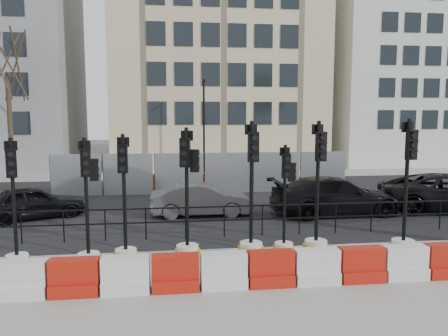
{
  "coord_description": "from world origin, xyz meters",
  "views": [
    {
      "loc": [
        -1.68,
        -11.92,
        3.75
      ],
      "look_at": [
        0.22,
        3.0,
        1.96
      ],
      "focal_mm": 35.0,
      "sensor_mm": 36.0,
      "label": 1
    }
  ],
  "objects": [
    {
      "name": "car_b",
      "position": [
        -0.49,
        4.28,
        0.63
      ],
      "size": [
        1.33,
        3.8,
        1.25
      ],
      "primitive_type": "imported",
      "rotation": [
        0.0,
        0.0,
        1.57
      ],
      "color": "#505055",
      "rests_on": "ground"
    },
    {
      "name": "ground",
      "position": [
        0.0,
        0.0,
        0.0
      ],
      "size": [
        120.0,
        120.0,
        0.0
      ],
      "primitive_type": "plane",
      "color": "#51514C",
      "rests_on": "ground"
    },
    {
      "name": "traffic_signal_e",
      "position": [
        0.44,
        -0.9,
        0.75
      ],
      "size": [
        0.72,
        0.72,
        3.63
      ],
      "rotation": [
        0.0,
        0.0,
        0.15
      ],
      "color": "white",
      "rests_on": "ground"
    },
    {
      "name": "road",
      "position": [
        0.0,
        7.0,
        0.01
      ],
      "size": [
        40.0,
        14.0,
        0.03
      ],
      "primitive_type": "cube",
      "color": "black",
      "rests_on": "ground"
    },
    {
      "name": "traffic_signal_a",
      "position": [
        -5.39,
        -1.06,
        0.67
      ],
      "size": [
        0.64,
        0.64,
        3.25
      ],
      "rotation": [
        0.0,
        0.0,
        0.28
      ],
      "color": "white",
      "rests_on": "ground"
    },
    {
      "name": "traffic_signal_g",
      "position": [
        2.22,
        -0.92,
        0.75
      ],
      "size": [
        0.72,
        0.72,
        3.63
      ],
      "rotation": [
        0.0,
        0.0,
        0.19
      ],
      "color": "white",
      "rests_on": "ground"
    },
    {
      "name": "sidewalk_far",
      "position": [
        0.0,
        16.0,
        0.01
      ],
      "size": [
        40.0,
        4.0,
        0.02
      ],
      "primitive_type": "cube",
      "color": "gray",
      "rests_on": "ground"
    },
    {
      "name": "lamp_post_far",
      "position": [
        0.5,
        14.98,
        3.22
      ],
      "size": [
        0.12,
        0.56,
        6.0
      ],
      "color": "black",
      "rests_on": "ground"
    },
    {
      "name": "building_white",
      "position": [
        17.0,
        21.99,
        8.0
      ],
      "size": [
        12.0,
        9.06,
        16.0
      ],
      "color": "silver",
      "rests_on": "ground"
    },
    {
      "name": "traffic_signal_d",
      "position": [
        -1.23,
        -0.87,
        0.83
      ],
      "size": [
        0.68,
        0.68,
        3.47
      ],
      "rotation": [
        0.0,
        0.0,
        -0.33
      ],
      "color": "white",
      "rests_on": "ground"
    },
    {
      "name": "traffic_signal_h",
      "position": [
        4.54,
        -1.23,
        0.76
      ],
      "size": [
        0.73,
        0.73,
        3.69
      ],
      "rotation": [
        0.0,
        0.0,
        0.11
      ],
      "color": "white",
      "rests_on": "ground"
    },
    {
      "name": "traffic_signal_c",
      "position": [
        -2.8,
        -0.96,
        0.69
      ],
      "size": [
        0.65,
        0.65,
        3.32
      ],
      "rotation": [
        0.0,
        0.0,
        -0.03
      ],
      "color": "white",
      "rests_on": "ground"
    },
    {
      "name": "car_c",
      "position": [
        4.61,
        3.78,
        0.73
      ],
      "size": [
        2.45,
        5.18,
        1.46
      ],
      "primitive_type": "imported",
      "rotation": [
        0.0,
        0.0,
        1.61
      ],
      "color": "black",
      "rests_on": "ground"
    },
    {
      "name": "sidewalk_near",
      "position": [
        0.0,
        -3.0,
        0.01
      ],
      "size": [
        40.0,
        6.0,
        0.02
      ],
      "primitive_type": "cube",
      "color": "gray",
      "rests_on": "ground"
    },
    {
      "name": "barrier_row",
      "position": [
        -0.0,
        -2.8,
        0.37
      ],
      "size": [
        12.55,
        0.5,
        0.8
      ],
      "color": "red",
      "rests_on": "ground"
    },
    {
      "name": "building_cream",
      "position": [
        2.0,
        21.99,
        9.0
      ],
      "size": [
        15.0,
        10.06,
        18.0
      ],
      "color": "beige",
      "rests_on": "ground"
    },
    {
      "name": "car_a",
      "position": [
        -6.64,
        4.55,
        0.62
      ],
      "size": [
        4.2,
        4.73,
        1.23
      ],
      "primitive_type": "imported",
      "rotation": [
        0.0,
        0.0,
        2.0
      ],
      "color": "black",
      "rests_on": "ground"
    },
    {
      "name": "traffic_signal_b",
      "position": [
        -3.67,
        -1.15,
        0.77
      ],
      "size": [
        0.64,
        0.64,
        3.25
      ],
      "rotation": [
        0.0,
        0.0,
        0.26
      ],
      "color": "white",
      "rests_on": "ground"
    },
    {
      "name": "traffic_signal_f",
      "position": [
        1.37,
        -0.8,
        0.72
      ],
      "size": [
        0.59,
        0.59,
        3.01
      ],
      "rotation": [
        0.0,
        0.0,
        0.01
      ],
      "color": "white",
      "rests_on": "ground"
    },
    {
      "name": "tree_bare_far",
      "position": [
        -11.0,
        15.5,
        6.65
      ],
      "size": [
        2.0,
        2.0,
        9.0
      ],
      "color": "#473828",
      "rests_on": "ground"
    },
    {
      "name": "heras_fencing",
      "position": [
        -0.49,
        9.71,
        0.71
      ],
      "size": [
        14.33,
        1.72,
        2.0
      ],
      "color": "gray",
      "rests_on": "ground"
    },
    {
      "name": "kerb_railing",
      "position": [
        0.0,
        1.2,
        0.69
      ],
      "size": [
        18.0,
        0.04,
        1.0
      ],
      "color": "black",
      "rests_on": "ground"
    }
  ]
}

